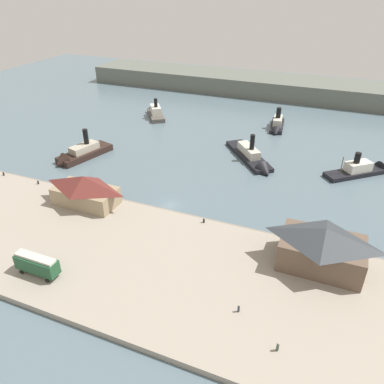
{
  "coord_description": "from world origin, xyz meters",
  "views": [
    {
      "loc": [
        35.42,
        -71.42,
        50.18
      ],
      "look_at": [
        3.95,
        5.08,
        2.0
      ],
      "focal_mm": 34.95,
      "sensor_mm": 36.0,
      "label": 1
    }
  ],
  "objects_px": {
    "mooring_post_center_west": "(38,182)",
    "ferry_departing_north": "(364,169)",
    "pedestrian_near_cart": "(239,309)",
    "mooring_post_west": "(204,221)",
    "ferry_shed_central_terminal": "(323,247)",
    "ferry_moored_west": "(277,125)",
    "pedestrian_near_east_shed": "(278,347)",
    "ferry_moored_east": "(155,112)",
    "ferry_mid_harbor": "(79,154)",
    "ferry_shed_east_terminal": "(85,190)",
    "street_tram": "(37,264)",
    "mooring_post_center_east": "(4,174)",
    "ferry_approaching_east": "(253,159)"
  },
  "relations": [
    {
      "from": "street_tram",
      "to": "pedestrian_near_east_shed",
      "type": "relative_size",
      "value": 5.28
    },
    {
      "from": "street_tram",
      "to": "ferry_mid_harbor",
      "type": "height_order",
      "value": "ferry_mid_harbor"
    },
    {
      "from": "ferry_shed_central_terminal",
      "to": "mooring_post_west",
      "type": "distance_m",
      "value": 26.61
    },
    {
      "from": "street_tram",
      "to": "ferry_mid_harbor",
      "type": "relative_size",
      "value": 0.43
    },
    {
      "from": "ferry_shed_central_terminal",
      "to": "ferry_approaching_east",
      "type": "bearing_deg",
      "value": 119.23
    },
    {
      "from": "ferry_shed_east_terminal",
      "to": "pedestrian_near_cart",
      "type": "relative_size",
      "value": 10.25
    },
    {
      "from": "ferry_shed_east_terminal",
      "to": "ferry_mid_harbor",
      "type": "height_order",
      "value": "ferry_mid_harbor"
    },
    {
      "from": "pedestrian_near_east_shed",
      "to": "ferry_moored_east",
      "type": "relative_size",
      "value": 0.1
    },
    {
      "from": "street_tram",
      "to": "ferry_moored_west",
      "type": "distance_m",
      "value": 100.43
    },
    {
      "from": "pedestrian_near_east_shed",
      "to": "mooring_post_west",
      "type": "distance_m",
      "value": 35.12
    },
    {
      "from": "ferry_shed_east_terminal",
      "to": "ferry_shed_central_terminal",
      "type": "xyz_separation_m",
      "value": [
        55.56,
        -1.65,
        0.53
      ]
    },
    {
      "from": "pedestrian_near_cart",
      "to": "mooring_post_west",
      "type": "distance_m",
      "value": 26.61
    },
    {
      "from": "pedestrian_near_east_shed",
      "to": "ferry_departing_north",
      "type": "distance_m",
      "value": 70.99
    },
    {
      "from": "mooring_post_center_east",
      "to": "ferry_moored_west",
      "type": "distance_m",
      "value": 93.86
    },
    {
      "from": "ferry_mid_harbor",
      "to": "ferry_moored_west",
      "type": "bearing_deg",
      "value": 43.69
    },
    {
      "from": "mooring_post_center_east",
      "to": "ferry_departing_north",
      "type": "bearing_deg",
      "value": 24.37
    },
    {
      "from": "ferry_mid_harbor",
      "to": "ferry_departing_north",
      "type": "distance_m",
      "value": 86.09
    },
    {
      "from": "street_tram",
      "to": "ferry_moored_east",
      "type": "relative_size",
      "value": 0.52
    },
    {
      "from": "mooring_post_center_east",
      "to": "ferry_moored_east",
      "type": "height_order",
      "value": "ferry_moored_east"
    },
    {
      "from": "mooring_post_center_east",
      "to": "ferry_mid_harbor",
      "type": "height_order",
      "value": "ferry_mid_harbor"
    },
    {
      "from": "mooring_post_center_west",
      "to": "mooring_post_center_east",
      "type": "relative_size",
      "value": 1.0
    },
    {
      "from": "ferry_moored_east",
      "to": "ferry_departing_north",
      "type": "distance_m",
      "value": 83.06
    },
    {
      "from": "ferry_shed_central_terminal",
      "to": "ferry_moored_west",
      "type": "distance_m",
      "value": 77.82
    },
    {
      "from": "mooring_post_center_west",
      "to": "ferry_mid_harbor",
      "type": "height_order",
      "value": "ferry_mid_harbor"
    },
    {
      "from": "mooring_post_west",
      "to": "ferry_approaching_east",
      "type": "bearing_deg",
      "value": 87.03
    },
    {
      "from": "street_tram",
      "to": "mooring_post_west",
      "type": "bearing_deg",
      "value": 50.49
    },
    {
      "from": "ferry_moored_west",
      "to": "ferry_mid_harbor",
      "type": "distance_m",
      "value": 72.16
    },
    {
      "from": "street_tram",
      "to": "mooring_post_center_west",
      "type": "bearing_deg",
      "value": 132.23
    },
    {
      "from": "ferry_moored_east",
      "to": "ferry_mid_harbor",
      "type": "xyz_separation_m",
      "value": [
        -3.01,
        -46.1,
        -0.09
      ]
    },
    {
      "from": "pedestrian_near_cart",
      "to": "ferry_mid_harbor",
      "type": "bearing_deg",
      "value": 146.85
    },
    {
      "from": "ferry_moored_east",
      "to": "ferry_departing_north",
      "type": "relative_size",
      "value": 0.85
    },
    {
      "from": "mooring_post_west",
      "to": "ferry_moored_east",
      "type": "relative_size",
      "value": 0.05
    },
    {
      "from": "pedestrian_near_cart",
      "to": "mooring_post_west",
      "type": "height_order",
      "value": "pedestrian_near_cart"
    },
    {
      "from": "pedestrian_near_east_shed",
      "to": "pedestrian_near_cart",
      "type": "bearing_deg",
      "value": 146.19
    },
    {
      "from": "pedestrian_near_east_shed",
      "to": "ferry_approaching_east",
      "type": "height_order",
      "value": "ferry_approaching_east"
    },
    {
      "from": "street_tram",
      "to": "mooring_post_center_east",
      "type": "height_order",
      "value": "street_tram"
    },
    {
      "from": "street_tram",
      "to": "ferry_moored_east",
      "type": "xyz_separation_m",
      "value": [
        -23.38,
        93.29,
        -2.06
      ]
    },
    {
      "from": "ferry_moored_west",
      "to": "ferry_moored_east",
      "type": "relative_size",
      "value": 1.01
    },
    {
      "from": "pedestrian_near_east_shed",
      "to": "ferry_departing_north",
      "type": "relative_size",
      "value": 0.08
    },
    {
      "from": "ferry_moored_west",
      "to": "ferry_departing_north",
      "type": "bearing_deg",
      "value": -40.85
    },
    {
      "from": "pedestrian_near_east_shed",
      "to": "mooring_post_west",
      "type": "height_order",
      "value": "pedestrian_near_east_shed"
    },
    {
      "from": "pedestrian_near_east_shed",
      "to": "ferry_mid_harbor",
      "type": "xyz_separation_m",
      "value": [
        -71.39,
        46.75,
        -0.44
      ]
    },
    {
      "from": "street_tram",
      "to": "pedestrian_near_east_shed",
      "type": "height_order",
      "value": "street_tram"
    },
    {
      "from": "ferry_mid_harbor",
      "to": "ferry_moored_east",
      "type": "bearing_deg",
      "value": 86.26
    },
    {
      "from": "ferry_departing_north",
      "to": "mooring_post_west",
      "type": "bearing_deg",
      "value": -128.17
    },
    {
      "from": "pedestrian_near_east_shed",
      "to": "mooring_post_center_west",
      "type": "bearing_deg",
      "value": 158.78
    },
    {
      "from": "ferry_shed_central_terminal",
      "to": "street_tram",
      "type": "relative_size",
      "value": 1.81
    },
    {
      "from": "mooring_post_center_east",
      "to": "ferry_approaching_east",
      "type": "relative_size",
      "value": 0.04
    },
    {
      "from": "mooring_post_center_west",
      "to": "ferry_departing_north",
      "type": "xyz_separation_m",
      "value": [
        81.6,
        42.83,
        -0.33
      ]
    },
    {
      "from": "ferry_shed_east_terminal",
      "to": "pedestrian_near_cart",
      "type": "distance_m",
      "value": 48.34
    }
  ]
}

